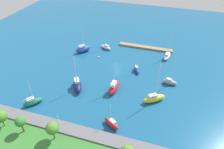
# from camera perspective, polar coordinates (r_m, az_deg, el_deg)

# --- Properties ---
(water) EXTENTS (160.00, 160.00, 0.00)m
(water) POSITION_cam_1_polar(r_m,az_deg,el_deg) (81.11, 1.60, 2.17)
(water) COLOR #19567F
(water) RESTS_ON ground
(pier_dock) EXTENTS (24.39, 2.31, 0.81)m
(pier_dock) POSITION_cam_1_polar(r_m,az_deg,el_deg) (94.99, 9.35, 7.51)
(pier_dock) COLOR #997A56
(pier_dock) RESTS_ON ground
(breakwater) EXTENTS (63.07, 3.75, 1.33)m
(breakwater) POSITION_cam_1_polar(r_m,az_deg,el_deg) (57.33, -8.35, -15.99)
(breakwater) COLOR slate
(breakwater) RESTS_ON ground
(harbor_beacon) EXTENTS (0.56, 0.56, 3.73)m
(harbor_beacon) POSITION_cam_1_polar(r_m,az_deg,el_deg) (57.76, -14.98, -12.29)
(harbor_beacon) COLOR silver
(harbor_beacon) RESTS_ON breakwater
(park_tree_midwest) EXTENTS (3.30, 3.30, 5.64)m
(park_tree_midwest) POSITION_cam_1_polar(r_m,az_deg,el_deg) (54.45, -16.44, -14.30)
(park_tree_midwest) COLOR brown
(park_tree_midwest) RESTS_ON shoreline_park
(park_tree_east) EXTENTS (2.79, 2.79, 5.30)m
(park_tree_east) POSITION_cam_1_polar(r_m,az_deg,el_deg) (58.85, -24.34, -11.99)
(park_tree_east) COLOR brown
(park_tree_east) RESTS_ON shoreline_park
(park_tree_mideast) EXTENTS (3.51, 3.51, 5.55)m
(park_tree_mideast) POSITION_cam_1_polar(r_m,az_deg,el_deg) (62.66, -28.87, -10.25)
(park_tree_mideast) COLOR brown
(park_tree_mideast) RESTS_ON shoreline_park
(sailboat_red_far_south) EXTENTS (2.94, 7.44, 10.95)m
(sailboat_red_far_south) POSITION_cam_1_polar(r_m,az_deg,el_deg) (68.58, 0.58, -3.55)
(sailboat_red_far_south) COLOR red
(sailboat_red_far_south) RESTS_ON water
(sailboat_blue_outer_mooring) EXTENTS (3.52, 4.74, 7.42)m
(sailboat_blue_outer_mooring) POSITION_cam_1_polar(r_m,az_deg,el_deg) (78.41, 6.93, 1.36)
(sailboat_blue_outer_mooring) COLOR #2347B2
(sailboat_blue_outer_mooring) RESTS_ON water
(sailboat_white_mid_basin) EXTENTS (3.43, 7.00, 12.03)m
(sailboat_white_mid_basin) POSITION_cam_1_polar(r_m,az_deg,el_deg) (89.13, 15.22, 5.08)
(sailboat_white_mid_basin) COLOR white
(sailboat_white_mid_basin) RESTS_ON water
(sailboat_navy_far_north) EXTENTS (6.17, 7.64, 13.00)m
(sailboat_navy_far_north) POSITION_cam_1_polar(r_m,az_deg,el_deg) (70.61, -9.68, -2.94)
(sailboat_navy_far_north) COLOR #141E4C
(sailboat_navy_far_north) RESTS_ON water
(sailboat_gray_lone_north) EXTENTS (5.22, 2.00, 9.51)m
(sailboat_gray_lone_north) POSITION_cam_1_polar(r_m,az_deg,el_deg) (74.63, 15.89, -2.01)
(sailboat_gray_lone_north) COLOR gray
(sailboat_gray_lone_north) RESTS_ON water
(sailboat_green_lone_south) EXTENTS (5.56, 6.03, 9.25)m
(sailboat_green_lone_south) POSITION_cam_1_polar(r_m,az_deg,el_deg) (68.84, -21.32, -7.08)
(sailboat_green_lone_south) COLOR #19724C
(sailboat_green_lone_south) RESTS_ON water
(sailboat_yellow_near_pier) EXTENTS (7.42, 6.19, 14.15)m
(sailboat_yellow_near_pier) POSITION_cam_1_polar(r_m,az_deg,el_deg) (66.31, 11.68, -6.52)
(sailboat_yellow_near_pier) COLOR yellow
(sailboat_yellow_near_pier) RESTS_ON water
(sailboat_red_by_breakwater) EXTENTS (5.51, 4.05, 8.42)m
(sailboat_red_by_breakwater) POSITION_cam_1_polar(r_m,az_deg,el_deg) (58.27, -0.14, -13.54)
(sailboat_red_by_breakwater) COLOR red
(sailboat_red_by_breakwater) RESTS_ON water
(sailboat_blue_off_beacon) EXTENTS (6.40, 7.04, 10.50)m
(sailboat_blue_off_beacon) POSITION_cam_1_polar(r_m,az_deg,el_deg) (91.23, -8.10, 7.09)
(sailboat_blue_off_beacon) COLOR #2347B2
(sailboat_blue_off_beacon) RESTS_ON water
(sailboat_white_inner_mooring) EXTENTS (5.78, 3.65, 9.26)m
(sailboat_white_inner_mooring) POSITION_cam_1_polar(r_m,az_deg,el_deg) (93.05, -1.73, 7.71)
(sailboat_white_inner_mooring) COLOR white
(sailboat_white_inner_mooring) RESTS_ON water
(mooring_buoy_white) EXTENTS (0.73, 0.73, 0.73)m
(mooring_buoy_white) POSITION_cam_1_polar(r_m,az_deg,el_deg) (86.87, -3.79, 4.94)
(mooring_buoy_white) COLOR white
(mooring_buoy_white) RESTS_ON water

